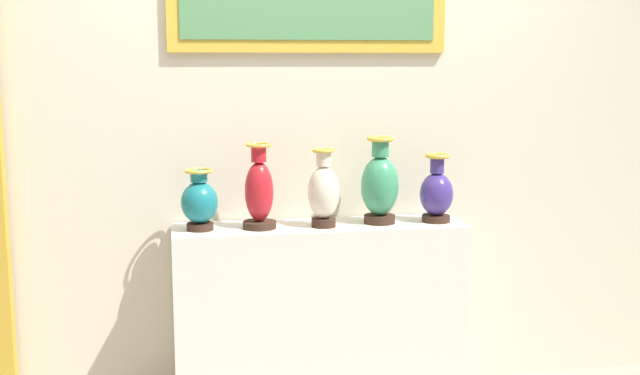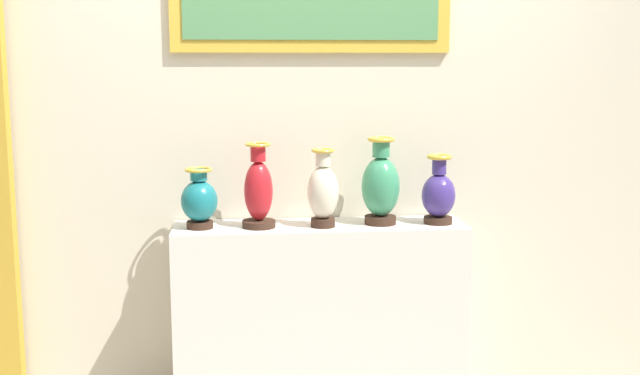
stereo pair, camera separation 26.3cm
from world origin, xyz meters
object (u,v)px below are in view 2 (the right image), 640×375
vase_ivory (323,192)px  vase_jade (381,186)px  vase_crimson (258,191)px  vase_teal (199,200)px  vase_indigo (439,194)px

vase_ivory → vase_jade: 0.28m
vase_ivory → vase_crimson: bearing=176.4°
vase_teal → vase_jade: (0.85, 0.01, 0.05)m
vase_jade → vase_indigo: vase_jade is taller
vase_jade → vase_indigo: size_ratio=1.25×
vase_crimson → vase_indigo: size_ratio=1.20×
vase_ivory → vase_indigo: vase_ivory is taller
vase_crimson → vase_ivory: vase_crimson is taller
vase_teal → vase_indigo: (1.13, -0.01, 0.01)m
vase_crimson → vase_ivory: 0.30m
vase_teal → vase_ivory: 0.57m
vase_indigo → vase_teal: bearing=179.6°
vase_teal → vase_crimson: bearing=-1.7°
vase_jade → vase_teal: bearing=-179.4°
vase_ivory → vase_jade: (0.28, 0.04, 0.02)m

